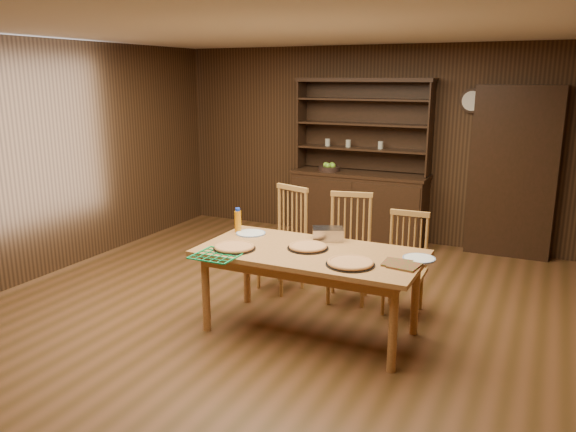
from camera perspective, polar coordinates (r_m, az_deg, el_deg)
The scene contains 20 objects.
floor at distance 5.43m, azimuth -2.36°, elevation -9.81°, with size 6.00×6.00×0.00m, color brown.
room_shell at distance 5.01m, azimuth -2.54°, elevation 6.94°, with size 6.00×6.00×6.00m.
china_hutch at distance 7.68m, azimuth 7.24°, elevation 1.88°, with size 1.84×0.52×2.17m.
doorway at distance 7.39m, azimuth 21.87°, elevation 4.09°, with size 1.00×0.18×2.10m, color black.
wall_clock at distance 7.41m, azimuth 18.20°, elevation 11.05°, with size 0.30×0.05×0.30m.
dining_table at distance 4.81m, azimuth 2.27°, elevation -4.45°, with size 1.90×0.95×0.75m.
chair_left at distance 5.89m, azimuth -0.23°, elevation -1.90°, with size 0.56×0.54×1.09m.
chair_center at distance 5.64m, azimuth 6.24°, elevation -2.78°, with size 0.52×0.51×1.08m.
chair_right at distance 5.45m, azimuth 11.86°, elevation -4.33°, with size 0.40×0.38×0.96m.
pizza_left at distance 4.84m, azimuth -5.46°, elevation -3.18°, with size 0.37×0.37×0.04m.
pizza_right at distance 4.45m, azimuth 6.35°, elevation -4.77°, with size 0.39×0.39×0.04m.
pizza_center at distance 4.84m, azimuth 2.03°, elevation -3.14°, with size 0.36×0.36×0.04m.
cooling_rack at distance 4.69m, azimuth -7.22°, elevation -3.92°, with size 0.35×0.35×0.02m, color #0C9F4E, non-canonical shape.
plate_left at distance 5.29m, azimuth -3.80°, elevation -1.76°, with size 0.28×0.28×0.02m.
plate_right at distance 4.68m, azimuth 13.17°, elevation -4.22°, with size 0.27×0.27×0.02m.
foil_dish at distance 5.10m, azimuth 4.08°, elevation -1.82°, with size 0.27×0.20×0.11m, color silver.
juice_bottle at distance 5.35m, azimuth -5.11°, elevation -0.48°, with size 0.06×0.06×0.23m.
pot_holder_a at distance 4.48m, azimuth 11.75°, elevation -4.96°, with size 0.22×0.22×0.02m, color maroon.
pot_holder_b at distance 4.53m, azimuth 11.03°, elevation -4.73°, with size 0.21×0.21×0.02m, color maroon.
fruit_bowl at distance 7.69m, azimuth 4.21°, elevation 4.90°, with size 0.29×0.29×0.12m.
Camera 1 is at (2.34, -4.38, 2.19)m, focal length 35.00 mm.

